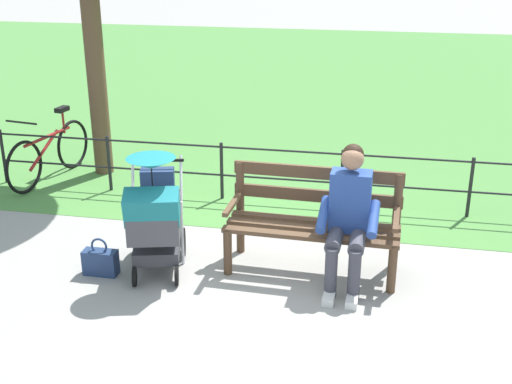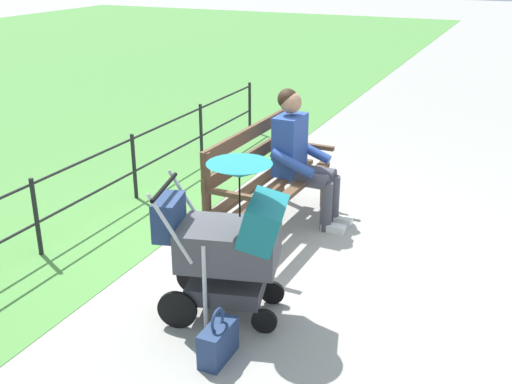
{
  "view_description": "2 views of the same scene",
  "coord_description": "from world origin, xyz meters",
  "px_view_note": "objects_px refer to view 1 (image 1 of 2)",
  "views": [
    {
      "loc": [
        -1.12,
        5.53,
        2.98
      ],
      "look_at": [
        -0.03,
        -0.02,
        0.77
      ],
      "focal_mm": 46.44,
      "sensor_mm": 36.0,
      "label": 1
    },
    {
      "loc": [
        4.29,
        2.0,
        2.46
      ],
      "look_at": [
        0.06,
        0.08,
        0.63
      ],
      "focal_mm": 43.48,
      "sensor_mm": 36.0,
      "label": 2
    }
  ],
  "objects_px": {
    "park_bench": "(314,216)",
    "person_on_bench": "(349,213)",
    "bicycle": "(50,153)",
    "handbag": "(101,262)",
    "stroller": "(155,213)"
  },
  "relations": [
    {
      "from": "park_bench",
      "to": "person_on_bench",
      "type": "height_order",
      "value": "person_on_bench"
    },
    {
      "from": "park_bench",
      "to": "bicycle",
      "type": "xyz_separation_m",
      "value": [
        3.59,
        -1.76,
        -0.16
      ]
    },
    {
      "from": "park_bench",
      "to": "stroller",
      "type": "distance_m",
      "value": 1.47
    },
    {
      "from": "park_bench",
      "to": "stroller",
      "type": "xyz_separation_m",
      "value": [
        1.42,
        0.36,
        0.07
      ]
    },
    {
      "from": "person_on_bench",
      "to": "bicycle",
      "type": "relative_size",
      "value": 0.78
    },
    {
      "from": "handbag",
      "to": "bicycle",
      "type": "distance_m",
      "value": 2.84
    },
    {
      "from": "park_bench",
      "to": "handbag",
      "type": "bearing_deg",
      "value": 15.27
    },
    {
      "from": "park_bench",
      "to": "handbag",
      "type": "xyz_separation_m",
      "value": [
        1.92,
        0.53,
        -0.4
      ]
    },
    {
      "from": "stroller",
      "to": "bicycle",
      "type": "height_order",
      "value": "stroller"
    },
    {
      "from": "stroller",
      "to": "bicycle",
      "type": "distance_m",
      "value": 3.04
    },
    {
      "from": "park_bench",
      "to": "bicycle",
      "type": "relative_size",
      "value": 0.98
    },
    {
      "from": "park_bench",
      "to": "bicycle",
      "type": "distance_m",
      "value": 4.0
    },
    {
      "from": "park_bench",
      "to": "person_on_bench",
      "type": "relative_size",
      "value": 1.27
    },
    {
      "from": "person_on_bench",
      "to": "bicycle",
      "type": "bearing_deg",
      "value": -26.87
    },
    {
      "from": "stroller",
      "to": "bicycle",
      "type": "bearing_deg",
      "value": -44.42
    }
  ]
}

